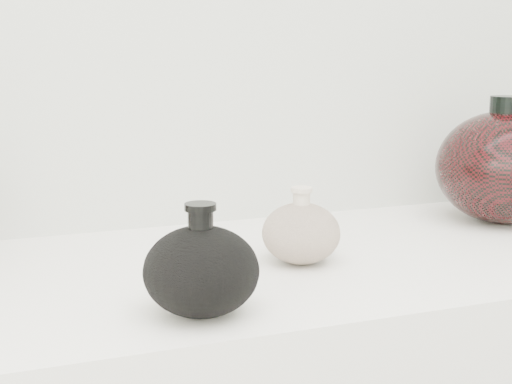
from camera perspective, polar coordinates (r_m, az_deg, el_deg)
name	(u,v)px	position (r m, az deg, el deg)	size (l,w,h in m)	color
black_gourd_vase	(201,270)	(0.80, -4.40, -6.25)	(0.17, 0.17, 0.13)	black
cream_gourd_vase	(301,233)	(0.99, 3.63, -3.25)	(0.13, 0.13, 0.11)	beige
right_round_pot	(503,167)	(1.29, 19.16, 1.93)	(0.27, 0.27, 0.22)	black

